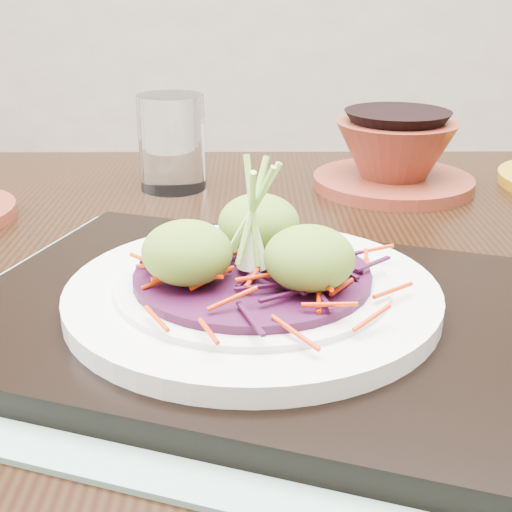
# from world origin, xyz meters

# --- Properties ---
(dining_table) EXTENTS (1.41, 1.03, 0.82)m
(dining_table) POSITION_xyz_m (-0.01, -0.09, 0.71)
(dining_table) COLOR black
(dining_table) RESTS_ON ground
(placemat) EXTENTS (0.51, 0.43, 0.00)m
(placemat) POSITION_xyz_m (-0.03, -0.18, 0.82)
(placemat) COLOR #82A890
(placemat) RESTS_ON dining_table
(serving_tray) EXTENTS (0.44, 0.36, 0.02)m
(serving_tray) POSITION_xyz_m (-0.03, -0.18, 0.83)
(serving_tray) COLOR black
(serving_tray) RESTS_ON placemat
(white_plate) EXTENTS (0.25, 0.25, 0.02)m
(white_plate) POSITION_xyz_m (-0.03, -0.18, 0.85)
(white_plate) COLOR silver
(white_plate) RESTS_ON serving_tray
(cabbage_bed) EXTENTS (0.16, 0.16, 0.01)m
(cabbage_bed) POSITION_xyz_m (-0.03, -0.18, 0.86)
(cabbage_bed) COLOR #3A0B2B
(cabbage_bed) RESTS_ON white_plate
(carrot_julienne) EXTENTS (0.19, 0.19, 0.01)m
(carrot_julienne) POSITION_xyz_m (-0.03, -0.18, 0.87)
(carrot_julienne) COLOR red
(carrot_julienne) RESTS_ON cabbage_bed
(guacamole_scoops) EXTENTS (0.14, 0.12, 0.04)m
(guacamole_scoops) POSITION_xyz_m (-0.03, -0.18, 0.88)
(guacamole_scoops) COLOR olive
(guacamole_scoops) RESTS_ON cabbage_bed
(scallion_garnish) EXTENTS (0.06, 0.06, 0.09)m
(scallion_garnish) POSITION_xyz_m (-0.03, -0.18, 0.90)
(scallion_garnish) COLOR #8DC74F
(scallion_garnish) RESTS_ON cabbage_bed
(water_glass) EXTENTS (0.10, 0.10, 0.11)m
(water_glass) POSITION_xyz_m (-0.17, 0.16, 0.87)
(water_glass) COLOR white
(water_glass) RESTS_ON dining_table
(terracotta_bowl_set) EXTENTS (0.22, 0.22, 0.08)m
(terracotta_bowl_set) POSITION_xyz_m (0.08, 0.19, 0.85)
(terracotta_bowl_set) COLOR maroon
(terracotta_bowl_set) RESTS_ON dining_table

